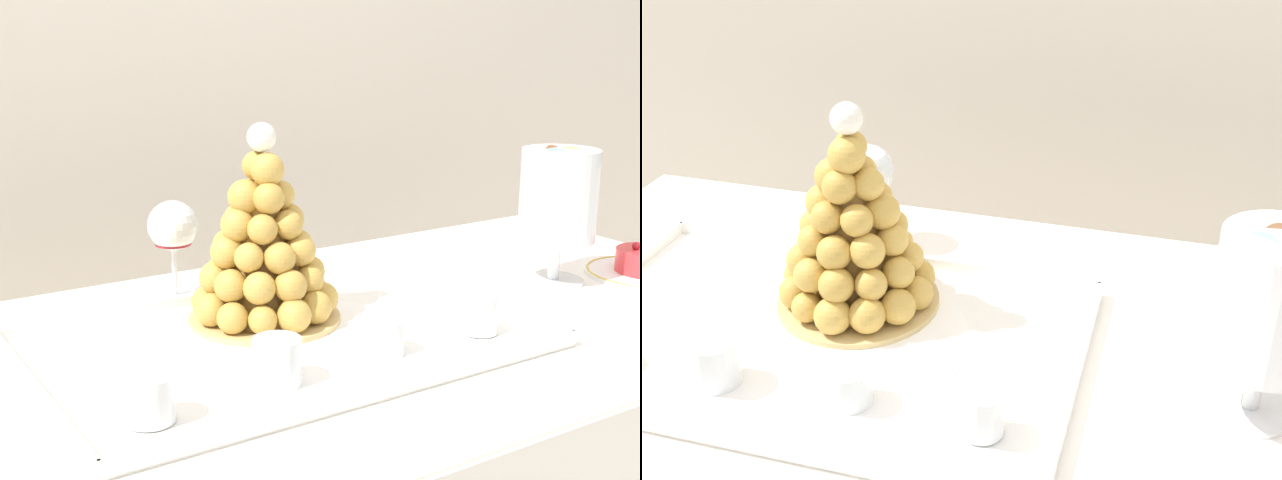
% 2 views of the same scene
% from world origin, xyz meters
% --- Properties ---
extents(buffet_table, '(1.37, 0.80, 0.74)m').
position_xyz_m(buffet_table, '(0.00, 0.00, 0.63)').
color(buffet_table, brown).
rests_on(buffet_table, ground_plane).
extents(serving_tray, '(0.68, 0.44, 0.02)m').
position_xyz_m(serving_tray, '(-0.18, -0.02, 0.74)').
color(serving_tray, white).
rests_on(serving_tray, buffet_table).
extents(croquembouche, '(0.22, 0.22, 0.29)m').
position_xyz_m(croquembouche, '(-0.16, 0.07, 0.85)').
color(croquembouche, tan).
rests_on(croquembouche, serving_tray).
extents(dessert_cup_mid_left, '(0.06, 0.06, 0.06)m').
position_xyz_m(dessert_cup_mid_left, '(-0.26, -0.14, 0.77)').
color(dessert_cup_mid_left, silver).
rests_on(dessert_cup_mid_left, serving_tray).
extents(dessert_cup_centre, '(0.05, 0.05, 0.05)m').
position_xyz_m(dessert_cup_centre, '(-0.09, -0.13, 0.77)').
color(dessert_cup_centre, silver).
rests_on(dessert_cup_centre, serving_tray).
extents(dessert_cup_mid_right, '(0.05, 0.05, 0.06)m').
position_xyz_m(dessert_cup_mid_right, '(0.07, -0.14, 0.77)').
color(dessert_cup_mid_right, silver).
rests_on(dessert_cup_mid_right, serving_tray).
extents(macaron_goblet, '(0.13, 0.13, 0.24)m').
position_xyz_m(macaron_goblet, '(0.36, -0.01, 0.89)').
color(macaron_goblet, white).
rests_on(macaron_goblet, buffet_table).
extents(wine_glass, '(0.08, 0.08, 0.16)m').
position_xyz_m(wine_glass, '(-0.22, 0.27, 0.85)').
color(wine_glass, silver).
rests_on(wine_glass, buffet_table).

